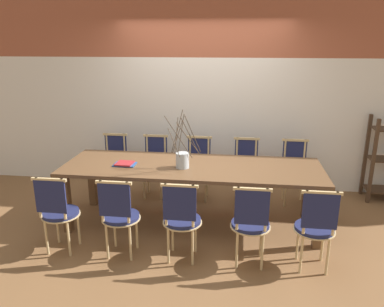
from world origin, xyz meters
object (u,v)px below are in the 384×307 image
at_px(chair_far_center, 198,165).
at_px(vase_centerpiece, 182,159).
at_px(chair_near_center, 181,218).
at_px(book_stack, 125,164).
at_px(dining_table, 192,172).

xyz_separation_m(chair_far_center, vase_centerpiece, (-0.08, -0.92, 0.39)).
relative_size(chair_far_center, vase_centerpiece, 1.33).
relative_size(chair_near_center, chair_far_center, 1.00).
bearing_deg(book_stack, chair_far_center, 48.91).
xyz_separation_m(chair_near_center, chair_far_center, (-0.01, 1.65, 0.00)).
height_order(dining_table, chair_near_center, chair_near_center).
xyz_separation_m(dining_table, chair_far_center, (-0.02, 0.83, -0.20)).
distance_m(chair_near_center, book_stack, 1.13).
xyz_separation_m(chair_near_center, vase_centerpiece, (-0.10, 0.73, 0.39)).
height_order(vase_centerpiece, book_stack, vase_centerpiece).
bearing_deg(dining_table, book_stack, -174.33).
bearing_deg(dining_table, chair_near_center, -90.16).
xyz_separation_m(vase_centerpiece, book_stack, (-0.71, 0.01, -0.09)).
bearing_deg(chair_far_center, vase_centerpiece, 84.75).
bearing_deg(dining_table, chair_far_center, 91.11).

